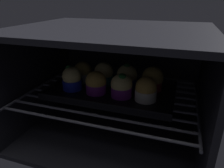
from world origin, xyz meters
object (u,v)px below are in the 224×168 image
Objects in this scene: muffin_row0_col3 at (146,90)px; muffin_row1_col3 at (152,79)px; muffin_row1_col1 at (104,74)px; baking_tray at (112,91)px; muffin_row1_col0 at (83,73)px; muffin_row0_col0 at (72,79)px; muffin_row1_col2 at (127,77)px; muffin_row0_col2 at (122,86)px; muffin_row0_col1 at (96,83)px.

muffin_row1_col3 is at bearing 85.45° from muffin_row0_col3.
muffin_row0_col3 is 18.11cm from muffin_row1_col1.
baking_tray is 5.68× the size of muffin_row1_col0.
muffin_row1_col3 is at bearing 18.27° from baking_tray.
muffin_row0_col0 is 24.68cm from muffin_row0_col3.
muffin_row1_col2 reaches higher than muffin_row1_col0.
muffin_row0_col0 is at bearing -90.68° from muffin_row1_col0.
muffin_row1_col3 reaches higher than baking_tray.
muffin_row0_col0 is at bearing 179.03° from muffin_row0_col2.
muffin_row0_col0 is at bearing -155.18° from muffin_row1_col2.
muffin_row0_col1 and muffin_row0_col3 have the same top height.
muffin_row0_col3 is (24.67, -0.34, -0.28)cm from muffin_row0_col0.
muffin_row1_col3 reaches higher than muffin_row1_col0.
muffin_row1_col2 reaches higher than muffin_row0_col2.
muffin_row1_col2 is 8.67cm from muffin_row1_col3.
baking_tray is at bearing 161.29° from muffin_row0_col3.
muffin_row0_col0 reaches higher than muffin_row0_col2.
muffin_row0_col0 is at bearing 177.84° from muffin_row0_col1.
muffin_row0_col2 is at bearing 0.26° from muffin_row0_col1.
muffin_row0_col1 is 18.50cm from muffin_row1_col3.
muffin_row1_col3 is (16.58, 8.19, 0.41)cm from muffin_row0_col1.
muffin_row1_col0 is 0.91× the size of muffin_row1_col1.
muffin_row1_col0 is at bearing 161.44° from muffin_row0_col3.
muffin_row1_col1 is at bearing 138.55° from baking_tray.
muffin_row1_col1 is (-0.37, 7.89, 0.38)cm from muffin_row0_col1.
muffin_row1_col1 is at bearing 154.16° from muffin_row0_col3.
muffin_row0_col0 reaches higher than muffin_row1_col1.
muffin_row0_col1 is 11.95cm from muffin_row1_col0.
muffin_row1_col0 is at bearing 89.32° from muffin_row0_col0.
muffin_row0_col2 is 0.99× the size of muffin_row1_col1.
muffin_row1_col1 reaches higher than muffin_row1_col0.
muffin_row0_col2 and muffin_row1_col1 have the same top height.
muffin_row1_col2 is 1.05× the size of muffin_row1_col3.
muffin_row0_col3 is (15.93, -0.01, 0.09)cm from muffin_row0_col1.
muffin_row1_col3 is (8.16, 8.15, 0.25)cm from muffin_row0_col2.
muffin_row1_col2 is (3.92, 4.00, 4.10)cm from baking_tray.
muffin_row0_col0 is at bearing 179.22° from muffin_row0_col3.
muffin_row1_col2 reaches higher than muffin_row1_col3.
baking_tray is at bearing -161.73° from muffin_row1_col3.
muffin_row0_col2 is 7.51cm from muffin_row0_col3.
muffin_row0_col0 is 11.28cm from muffin_row1_col1.
muffin_row0_col1 is at bearing -153.71° from muffin_row1_col3.
muffin_row0_col0 is 1.02× the size of muffin_row1_col1.
muffin_row1_col1 is at bearing -178.97° from muffin_row1_col2.
muffin_row0_col3 is 0.93× the size of muffin_row1_col1.
muffin_row1_col0 is at bearing 136.36° from muffin_row0_col1.
muffin_row0_col1 reaches higher than baking_tray.
muffin_row1_col0 is at bearing 179.88° from muffin_row1_col3.
muffin_row0_col1 is 1.01× the size of muffin_row1_col0.
muffin_row1_col3 is (0.65, 8.20, 0.32)cm from muffin_row0_col3.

